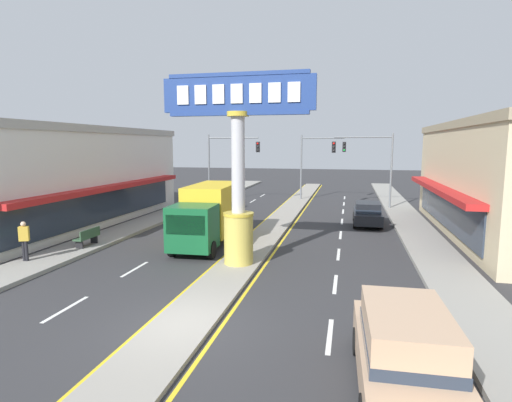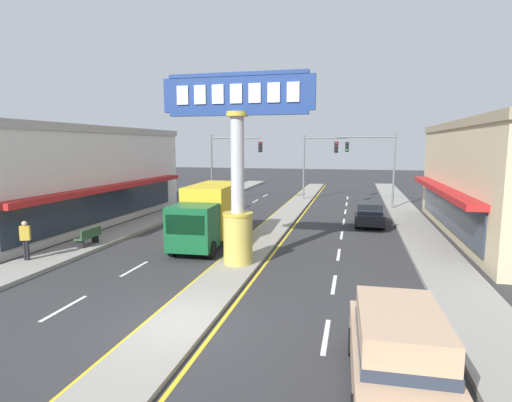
{
  "view_description": "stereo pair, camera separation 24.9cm",
  "coord_description": "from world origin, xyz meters",
  "px_view_note": "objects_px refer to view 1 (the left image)",
  "views": [
    {
      "loc": [
        4.62,
        -10.58,
        5.29
      ],
      "look_at": [
        0.27,
        8.44,
        2.6
      ],
      "focal_mm": 28.72,
      "sensor_mm": 36.0,
      "label": 1
    },
    {
      "loc": [
        4.86,
        -10.52,
        5.29
      ],
      "look_at": [
        0.27,
        8.44,
        2.6
      ],
      "focal_mm": 28.72,
      "sensor_mm": 36.0,
      "label": 2
    }
  ],
  "objects_px": {
    "traffic_light_left_side": "(227,156)",
    "suv_far_right_lane": "(212,200)",
    "traffic_light_median_far": "(317,156)",
    "sedan_mid_left_lane": "(367,213)",
    "suv_near_left_lane": "(405,350)",
    "storefront_left": "(46,176)",
    "traffic_light_right_side": "(369,158)",
    "street_bench": "(88,237)",
    "district_sign": "(238,172)",
    "pedestrian_near_kerb": "(24,239)",
    "box_truck_near_right_lane": "(209,213)"
  },
  "relations": [
    {
      "from": "district_sign",
      "to": "pedestrian_near_kerb",
      "type": "height_order",
      "value": "district_sign"
    },
    {
      "from": "traffic_light_right_side",
      "to": "suv_near_left_lane",
      "type": "height_order",
      "value": "traffic_light_right_side"
    },
    {
      "from": "traffic_light_right_side",
      "to": "pedestrian_near_kerb",
      "type": "height_order",
      "value": "traffic_light_right_side"
    },
    {
      "from": "suv_far_right_lane",
      "to": "street_bench",
      "type": "height_order",
      "value": "suv_far_right_lane"
    },
    {
      "from": "suv_far_right_lane",
      "to": "sedan_mid_left_lane",
      "type": "distance_m",
      "value": 12.03
    },
    {
      "from": "suv_near_left_lane",
      "to": "suv_far_right_lane",
      "type": "bearing_deg",
      "value": 118.48
    },
    {
      "from": "sedan_mid_left_lane",
      "to": "street_bench",
      "type": "height_order",
      "value": "sedan_mid_left_lane"
    },
    {
      "from": "box_truck_near_right_lane",
      "to": "street_bench",
      "type": "distance_m",
      "value": 6.25
    },
    {
      "from": "box_truck_near_right_lane",
      "to": "suv_far_right_lane",
      "type": "relative_size",
      "value": 1.49
    },
    {
      "from": "traffic_light_right_side",
      "to": "sedan_mid_left_lane",
      "type": "xyz_separation_m",
      "value": [
        -0.29,
        -7.04,
        -3.46
      ]
    },
    {
      "from": "box_truck_near_right_lane",
      "to": "street_bench",
      "type": "height_order",
      "value": "box_truck_near_right_lane"
    },
    {
      "from": "suv_far_right_lane",
      "to": "sedan_mid_left_lane",
      "type": "height_order",
      "value": "suv_far_right_lane"
    },
    {
      "from": "suv_far_right_lane",
      "to": "pedestrian_near_kerb",
      "type": "height_order",
      "value": "pedestrian_near_kerb"
    },
    {
      "from": "district_sign",
      "to": "street_bench",
      "type": "xyz_separation_m",
      "value": [
        -8.26,
        1.13,
        -3.49
      ]
    },
    {
      "from": "street_bench",
      "to": "pedestrian_near_kerb",
      "type": "xyz_separation_m",
      "value": [
        -1.01,
        -3.03,
        0.54
      ]
    },
    {
      "from": "storefront_left",
      "to": "traffic_light_median_far",
      "type": "xyz_separation_m",
      "value": [
        16.66,
        15.61,
        0.95
      ]
    },
    {
      "from": "suv_far_right_lane",
      "to": "suv_near_left_lane",
      "type": "relative_size",
      "value": 1.01
    },
    {
      "from": "district_sign",
      "to": "storefront_left",
      "type": "bearing_deg",
      "value": 156.64
    },
    {
      "from": "pedestrian_near_kerb",
      "to": "traffic_light_median_far",
      "type": "bearing_deg",
      "value": 65.59
    },
    {
      "from": "district_sign",
      "to": "street_bench",
      "type": "distance_m",
      "value": 9.04
    },
    {
      "from": "district_sign",
      "to": "sedan_mid_left_lane",
      "type": "distance_m",
      "value": 12.82
    },
    {
      "from": "traffic_light_right_side",
      "to": "pedestrian_near_kerb",
      "type": "xyz_separation_m",
      "value": [
        -15.42,
        -19.83,
        -3.06
      ]
    },
    {
      "from": "suv_far_right_lane",
      "to": "suv_near_left_lane",
      "type": "xyz_separation_m",
      "value": [
        11.74,
        -21.64,
        0.0
      ]
    },
    {
      "from": "suv_near_left_lane",
      "to": "sedan_mid_left_lane",
      "type": "distance_m",
      "value": 19.05
    },
    {
      "from": "box_truck_near_right_lane",
      "to": "traffic_light_right_side",
      "type": "bearing_deg",
      "value": 58.31
    },
    {
      "from": "box_truck_near_right_lane",
      "to": "suv_far_right_lane",
      "type": "bearing_deg",
      "value": 108.18
    },
    {
      "from": "traffic_light_left_side",
      "to": "street_bench",
      "type": "relative_size",
      "value": 3.87
    },
    {
      "from": "traffic_light_right_side",
      "to": "pedestrian_near_kerb",
      "type": "bearing_deg",
      "value": -127.88
    },
    {
      "from": "traffic_light_right_side",
      "to": "box_truck_near_right_lane",
      "type": "distance_m",
      "value": 16.95
    },
    {
      "from": "suv_near_left_lane",
      "to": "street_bench",
      "type": "bearing_deg",
      "value": 146.69
    },
    {
      "from": "pedestrian_near_kerb",
      "to": "storefront_left",
      "type": "bearing_deg",
      "value": 124.48
    },
    {
      "from": "traffic_light_right_side",
      "to": "traffic_light_median_far",
      "type": "distance_m",
      "value": 6.16
    },
    {
      "from": "box_truck_near_right_lane",
      "to": "traffic_light_median_far",
      "type": "bearing_deg",
      "value": 76.96
    },
    {
      "from": "storefront_left",
      "to": "suv_far_right_lane",
      "type": "distance_m",
      "value": 11.75
    },
    {
      "from": "storefront_left",
      "to": "pedestrian_near_kerb",
      "type": "bearing_deg",
      "value": -55.52
    },
    {
      "from": "storefront_left",
      "to": "box_truck_near_right_lane",
      "type": "xyz_separation_m",
      "value": [
        12.39,
        -2.82,
        -1.54
      ]
    },
    {
      "from": "storefront_left",
      "to": "box_truck_near_right_lane",
      "type": "distance_m",
      "value": 12.8
    },
    {
      "from": "street_bench",
      "to": "pedestrian_near_kerb",
      "type": "bearing_deg",
      "value": -108.42
    },
    {
      "from": "district_sign",
      "to": "sedan_mid_left_lane",
      "type": "relative_size",
      "value": 1.88
    },
    {
      "from": "traffic_light_right_side",
      "to": "pedestrian_near_kerb",
      "type": "distance_m",
      "value": 25.31
    },
    {
      "from": "traffic_light_median_far",
      "to": "traffic_light_left_side",
      "type": "bearing_deg",
      "value": -156.54
    },
    {
      "from": "box_truck_near_right_lane",
      "to": "sedan_mid_left_lane",
      "type": "bearing_deg",
      "value": 40.3
    },
    {
      "from": "district_sign",
      "to": "traffic_light_median_far",
      "type": "distance_m",
      "value": 22.16
    },
    {
      "from": "suv_near_left_lane",
      "to": "pedestrian_near_kerb",
      "type": "height_order",
      "value": "pedestrian_near_kerb"
    },
    {
      "from": "traffic_light_median_far",
      "to": "sedan_mid_left_lane",
      "type": "height_order",
      "value": "traffic_light_median_far"
    },
    {
      "from": "traffic_light_left_side",
      "to": "suv_far_right_lane",
      "type": "bearing_deg",
      "value": -86.84
    },
    {
      "from": "traffic_light_left_side",
      "to": "pedestrian_near_kerb",
      "type": "height_order",
      "value": "traffic_light_left_side"
    },
    {
      "from": "traffic_light_right_side",
      "to": "suv_far_right_lane",
      "type": "height_order",
      "value": "traffic_light_right_side"
    },
    {
      "from": "suv_far_right_lane",
      "to": "street_bench",
      "type": "bearing_deg",
      "value": -100.94
    },
    {
      "from": "suv_far_right_lane",
      "to": "sedan_mid_left_lane",
      "type": "xyz_separation_m",
      "value": [
        11.74,
        -2.6,
        -0.2
      ]
    }
  ]
}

